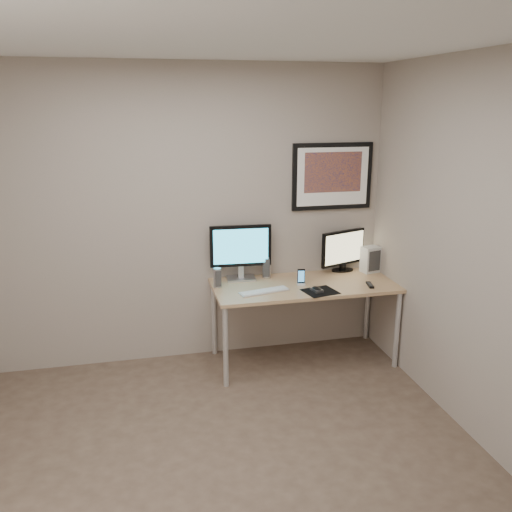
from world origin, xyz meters
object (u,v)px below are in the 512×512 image
at_px(monitor_tv, 343,250).
at_px(speaker_right, 267,267).
at_px(desk, 304,291).
at_px(phone_dock, 301,277).
at_px(speaker_left, 217,278).
at_px(keyboard, 264,291).
at_px(fan_unit, 370,259).
at_px(monitor_large, 241,250).
at_px(framed_art, 332,176).

xyz_separation_m(monitor_tv, speaker_right, (-0.74, -0.02, -0.11)).
height_order(desk, phone_dock, phone_dock).
xyz_separation_m(monitor_tv, speaker_left, (-1.23, -0.19, -0.13)).
bearing_deg(phone_dock, desk, 34.58).
height_order(desk, speaker_left, speaker_left).
xyz_separation_m(phone_dock, keyboard, (-0.36, -0.11, -0.07)).
xyz_separation_m(speaker_left, fan_unit, (1.47, 0.11, 0.04)).
bearing_deg(phone_dock, monitor_tv, 39.51).
distance_m(desk, monitor_tv, 0.61).
xyz_separation_m(monitor_large, speaker_left, (-0.24, -0.16, -0.19)).
bearing_deg(speaker_right, keyboard, -89.82).
bearing_deg(monitor_tv, speaker_right, 161.74).
xyz_separation_m(speaker_left, speaker_right, (0.48, 0.17, 0.02)).
height_order(monitor_large, fan_unit, monitor_large).
height_order(speaker_right, keyboard, speaker_right).
bearing_deg(fan_unit, keyboard, -177.44).
bearing_deg(monitor_large, framed_art, 8.39).
distance_m(monitor_tv, phone_dock, 0.60).
bearing_deg(fan_unit, desk, -178.09).
bearing_deg(keyboard, monitor_tv, 12.74).
distance_m(speaker_left, speaker_right, 0.51).
relative_size(phone_dock, keyboard, 0.34).
height_order(desk, keyboard, keyboard).
xyz_separation_m(keyboard, fan_unit, (1.10, 0.32, 0.11)).
bearing_deg(framed_art, monitor_tv, -23.21).
bearing_deg(desk, phone_dock, -154.39).
height_order(speaker_right, fan_unit, fan_unit).
distance_m(monitor_large, phone_dock, 0.59).
distance_m(desk, framed_art, 1.07).
bearing_deg(speaker_left, phone_dock, -15.38).
xyz_separation_m(speaker_right, phone_dock, (0.24, -0.28, -0.03)).
bearing_deg(desk, monitor_large, 154.11).
height_order(keyboard, fan_unit, fan_unit).
bearing_deg(phone_dock, keyboard, -154.27).
relative_size(desk, keyboard, 3.72).
height_order(monitor_tv, fan_unit, monitor_tv).
bearing_deg(phone_dock, speaker_left, -179.46).
distance_m(framed_art, fan_unit, 0.86).
xyz_separation_m(framed_art, keyboard, (-0.74, -0.46, -0.88)).
bearing_deg(framed_art, monitor_large, -174.66).
xyz_separation_m(framed_art, phone_dock, (-0.39, -0.35, -0.82)).
relative_size(desk, monitor_large, 2.92).
xyz_separation_m(monitor_large, monitor_tv, (0.99, 0.03, -0.07)).
relative_size(phone_dock, fan_unit, 0.60).
bearing_deg(framed_art, fan_unit, -20.00).
xyz_separation_m(monitor_tv, fan_unit, (0.24, -0.08, -0.09)).
xyz_separation_m(framed_art, speaker_left, (-1.11, -0.24, -0.81)).
distance_m(keyboard, fan_unit, 1.15).
bearing_deg(fan_unit, monitor_large, 163.80).
xyz_separation_m(speaker_left, phone_dock, (0.72, -0.11, -0.01)).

